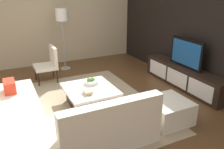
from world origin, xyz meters
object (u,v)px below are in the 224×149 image
television (186,53)px  book_stack (88,92)px  accent_chair_near (49,62)px  ottoman (168,111)px  floor_lamp (62,19)px  fruit_bowl (91,81)px  sectional_couch (45,120)px  media_console (183,77)px  coffee_table (90,96)px

television → book_stack: size_ratio=4.79×
accent_chair_near → ottoman: 3.15m
floor_lamp → ottoman: (3.50, 0.86, -1.22)m
television → fruit_bowl: (-0.28, -2.20, -0.39)m
sectional_couch → fruit_bowl: size_ratio=8.91×
accent_chair_near → floor_lamp: floor_lamp is taller
accent_chair_near → book_stack: bearing=7.5°
book_stack → media_console: bearing=92.7°
media_console → sectional_couch: sectional_couch is taller
television → accent_chair_near: size_ratio=1.09×
television → coffee_table: bearing=-92.5°
floor_lamp → book_stack: floor_lamp is taller
sectional_couch → floor_lamp: 3.41m
ottoman → fruit_bowl: fruit_bowl is taller
media_console → floor_lamp: size_ratio=1.38×
ottoman → book_stack: size_ratio=3.53×
sectional_couch → fruit_bowl: bearing=126.8°
coffee_table → fruit_bowl: (-0.18, 0.10, 0.23)m
coffee_table → floor_lamp: 2.68m
media_console → accent_chair_near: bearing=-122.9°
television → book_stack: 2.45m
sectional_couch → coffee_table: 1.17m
accent_chair_near → media_console: bearing=55.2°
fruit_bowl → media_console: bearing=82.7°
coffee_table → fruit_bowl: size_ratio=3.65×
floor_lamp → fruit_bowl: (2.19, -0.05, -0.99)m
media_console → fruit_bowl: bearing=-97.3°
media_console → ottoman: bearing=-51.4°
floor_lamp → fruit_bowl: bearing=-1.4°
sectional_couch → book_stack: bearing=115.6°
media_console → fruit_bowl: (-0.28, -2.20, 0.18)m
ottoman → accent_chair_near: bearing=-152.7°
accent_chair_near → fruit_bowl: 1.57m
coffee_table → accent_chair_near: bearing=-165.5°
coffee_table → floor_lamp: bearing=176.4°
ottoman → television: bearing=128.6°
accent_chair_near → floor_lamp: size_ratio=0.52×
floor_lamp → book_stack: 2.79m
sectional_couch → coffee_table: (-0.63, 0.98, -0.07)m
book_stack → floor_lamp: bearing=174.0°
floor_lamp → ottoman: 3.81m
floor_lamp → coffee_table: bearing=-3.6°
coffee_table → floor_lamp: floor_lamp is taller
ottoman → book_stack: (-0.91, -1.13, 0.22)m
media_console → ottoman: 1.64m
coffee_table → accent_chair_near: size_ratio=1.17×
sectional_couch → ottoman: 2.06m
media_console → television: television is taller
media_console → sectional_couch: 3.32m
coffee_table → ottoman: bearing=41.9°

